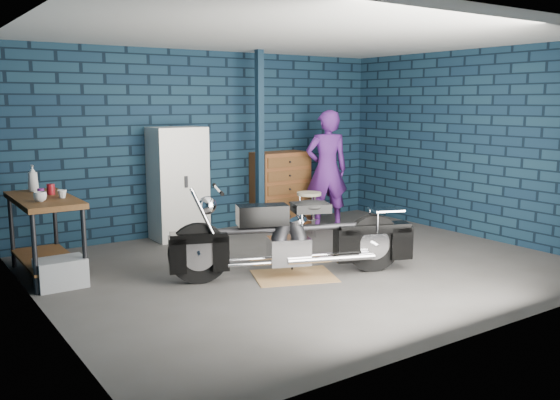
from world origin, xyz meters
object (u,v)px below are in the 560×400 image
Objects in this scene: motorcycle at (294,231)px; tool_chest at (281,188)px; person at (327,169)px; locker at (178,183)px; workbench at (46,237)px; storage_bin at (61,273)px; shop_stool at (309,214)px.

tool_chest is (1.50, 2.47, 0.06)m from motorcycle.
person is 1.57× the size of tool_chest.
motorcycle is 2.50m from locker.
workbench is 0.59× the size of motorcycle.
tool_chest is (1.77, 0.00, -0.22)m from locker.
person is at bearing 10.90° from storage_bin.
shop_stool is at bearing 69.37° from motorcycle.
tool_chest reaches higher than storage_bin.
storage_bin is at bearing -87.71° from workbench.
storage_bin is 2.54m from locker.
workbench is at bearing 166.53° from motorcycle.
shop_stool is (1.37, 1.55, -0.20)m from motorcycle.
motorcycle reaches higher than shop_stool.
locker is 1.94m from shop_stool.
locker is 1.37× the size of tool_chest.
motorcycle is 3.67× the size of shop_stool.
locker is at bearing 34.93° from storage_bin.
storage_bin is (-2.29, 1.07, -0.37)m from motorcycle.
motorcycle reaches higher than workbench.
workbench is at bearing 26.34° from person.
workbench is 1.20× the size of tool_chest.
storage_bin is (0.02, -0.50, -0.30)m from workbench.
motorcycle reaches higher than storage_bin.
tool_chest reaches higher than motorcycle.
workbench is 2.16× the size of shop_stool.
person is 0.90m from shop_stool.
motorcycle is 2.89m from tool_chest.
motorcycle is 2.55m from storage_bin.
storage_bin is at bearing -145.07° from locker.
tool_chest is at bearing 0.00° from locker.
person is at bearing 64.71° from motorcycle.
motorcycle is (2.31, -1.57, 0.07)m from workbench.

